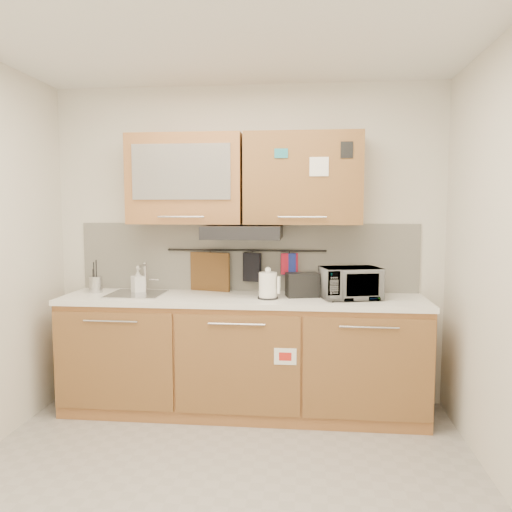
# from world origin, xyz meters

# --- Properties ---
(floor) EXTENTS (3.20, 3.20, 0.00)m
(floor) POSITION_xyz_m (0.00, 0.00, 0.00)
(floor) COLOR #9E9993
(floor) RESTS_ON ground
(ceiling) EXTENTS (3.20, 3.20, 0.00)m
(ceiling) POSITION_xyz_m (0.00, 0.00, 2.60)
(ceiling) COLOR white
(ceiling) RESTS_ON wall_back
(wall_back) EXTENTS (3.20, 0.00, 3.20)m
(wall_back) POSITION_xyz_m (0.00, 1.50, 1.30)
(wall_back) COLOR silver
(wall_back) RESTS_ON ground
(base_cabinet) EXTENTS (2.80, 0.64, 0.88)m
(base_cabinet) POSITION_xyz_m (0.00, 1.19, 0.41)
(base_cabinet) COLOR #AF6F3E
(base_cabinet) RESTS_ON floor
(countertop) EXTENTS (2.82, 0.62, 0.04)m
(countertop) POSITION_xyz_m (0.00, 1.19, 0.90)
(countertop) COLOR white
(countertop) RESTS_ON base_cabinet
(backsplash) EXTENTS (2.80, 0.02, 0.56)m
(backsplash) POSITION_xyz_m (0.00, 1.49, 1.20)
(backsplash) COLOR silver
(backsplash) RESTS_ON countertop
(upper_cabinets) EXTENTS (1.82, 0.37, 0.70)m
(upper_cabinets) POSITION_xyz_m (-0.00, 1.32, 1.83)
(upper_cabinets) COLOR #AF6F3E
(upper_cabinets) RESTS_ON wall_back
(range_hood) EXTENTS (0.60, 0.46, 0.10)m
(range_hood) POSITION_xyz_m (0.00, 1.25, 1.42)
(range_hood) COLOR black
(range_hood) RESTS_ON upper_cabinets
(sink) EXTENTS (0.42, 0.40, 0.26)m
(sink) POSITION_xyz_m (-0.85, 1.21, 0.92)
(sink) COLOR silver
(sink) RESTS_ON countertop
(utensil_rail) EXTENTS (1.30, 0.02, 0.02)m
(utensil_rail) POSITION_xyz_m (0.00, 1.45, 1.26)
(utensil_rail) COLOR black
(utensil_rail) RESTS_ON backsplash
(utensil_crock) EXTENTS (0.13, 0.13, 0.27)m
(utensil_crock) POSITION_xyz_m (-1.21, 1.27, 0.99)
(utensil_crock) COLOR #B7B8BC
(utensil_crock) RESTS_ON countertop
(kettle) EXTENTS (0.18, 0.17, 0.24)m
(kettle) POSITION_xyz_m (0.21, 1.13, 1.02)
(kettle) COLOR white
(kettle) RESTS_ON countertop
(toaster) EXTENTS (0.27, 0.20, 0.19)m
(toaster) POSITION_xyz_m (0.46, 1.24, 1.01)
(toaster) COLOR black
(toaster) RESTS_ON countertop
(microwave) EXTENTS (0.49, 0.39, 0.24)m
(microwave) POSITION_xyz_m (0.83, 1.19, 1.04)
(microwave) COLOR #999999
(microwave) RESTS_ON countertop
(soap_bottle) EXTENTS (0.13, 0.13, 0.20)m
(soap_bottle) POSITION_xyz_m (-0.86, 1.29, 1.02)
(soap_bottle) COLOR #999999
(soap_bottle) RESTS_ON countertop
(cutting_board) EXTENTS (0.34, 0.11, 0.43)m
(cutting_board) POSITION_xyz_m (-0.30, 1.44, 1.03)
(cutting_board) COLOR brown
(cutting_board) RESTS_ON utensil_rail
(oven_mitt) EXTENTS (0.11, 0.03, 0.18)m
(oven_mitt) POSITION_xyz_m (0.36, 1.44, 1.15)
(oven_mitt) COLOR navy
(oven_mitt) RESTS_ON utensil_rail
(dark_pouch) EXTENTS (0.16, 0.09, 0.24)m
(dark_pouch) POSITION_xyz_m (0.05, 1.44, 1.12)
(dark_pouch) COLOR black
(dark_pouch) RESTS_ON utensil_rail
(pot_holder) EXTENTS (0.14, 0.06, 0.17)m
(pot_holder) POSITION_xyz_m (0.36, 1.44, 1.15)
(pot_holder) COLOR red
(pot_holder) RESTS_ON utensil_rail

